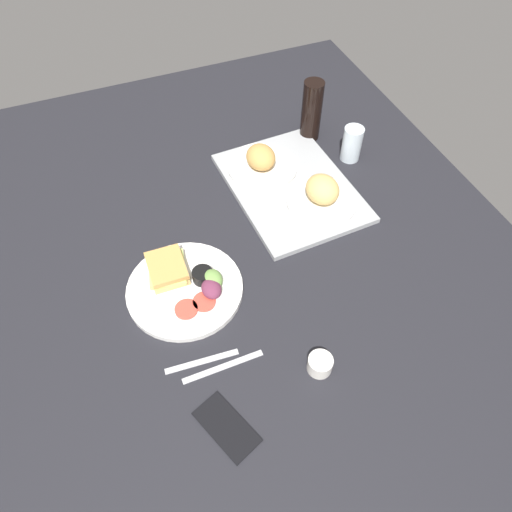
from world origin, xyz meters
TOP-DOWN VIEW (x-y plane):
  - ground_plane at (0.00, 0.00)cm, footprint 190.00×150.00cm
  - serving_tray at (-20.69, 23.23)cm, footprint 46.64×35.27cm
  - bread_plate_near at (-30.59, 17.90)cm, footprint 21.29×21.29cm
  - bread_plate_far at (-10.96, 28.26)cm, footprint 19.99×19.99cm
  - plate_with_salad at (2.19, -16.12)cm, footprint 29.10×29.10cm
  - drinking_glass at (-26.69, 46.34)cm, footprint 6.05×6.05cm
  - soda_bottle at (-41.22, 39.20)cm, footprint 6.40×6.40cm
  - espresso_cup at (34.09, 5.41)cm, footprint 5.60×5.60cm
  - fork at (22.85, -18.53)cm, footprint 2.72×17.06cm
  - knife at (25.85, -14.53)cm, footprint 1.51×19.01cm
  - cell_phone at (38.76, -18.32)cm, footprint 16.04×12.01cm

SIDE VIEW (x-z plane):
  - ground_plane at x=0.00cm, z-range -3.00..0.00cm
  - fork at x=22.85cm, z-range 0.00..0.50cm
  - knife at x=25.85cm, z-range 0.00..0.50cm
  - cell_phone at x=38.76cm, z-range 0.00..0.80cm
  - serving_tray at x=-20.69cm, z-range 0.00..1.60cm
  - plate_with_salad at x=2.19cm, z-range -1.02..4.38cm
  - espresso_cup at x=34.09cm, z-range 0.00..4.00cm
  - bread_plate_near at x=-30.59cm, z-range 0.16..8.34cm
  - bread_plate_far at x=-10.96cm, z-range 0.39..9.01cm
  - drinking_glass at x=-26.69cm, z-range 0.00..11.14cm
  - soda_bottle at x=-41.22cm, z-range 0.00..19.79cm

